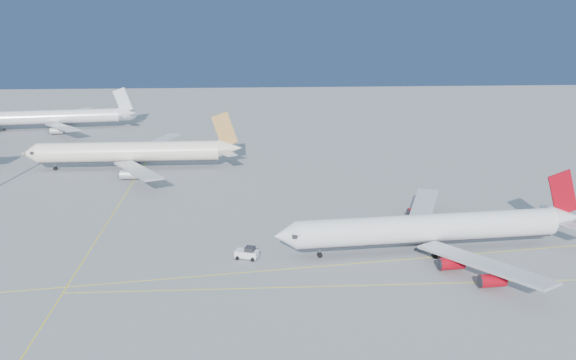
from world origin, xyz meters
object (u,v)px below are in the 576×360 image
object	(u,v)px
airliner_virgin	(434,228)
pushback_tug	(247,253)
airliner_third	(60,117)
airliner_etihad	(134,152)

from	to	relation	value
airliner_virgin	pushback_tug	distance (m)	36.70
pushback_tug	airliner_third	bearing A→B (deg)	136.78
airliner_virgin	airliner_third	size ratio (longest dim) A/B	1.09
airliner_etihad	pushback_tug	world-z (taller)	airliner_etihad
airliner_etihad	pushback_tug	size ratio (longest dim) A/B	13.31
airliner_third	pushback_tug	xyz separation A→B (m)	(71.87, -132.80, -3.55)
airliner_etihad	pushback_tug	distance (m)	77.63
airliner_virgin	airliner_etihad	distance (m)	97.50
airliner_virgin	airliner_etihad	size ratio (longest dim) A/B	0.99
airliner_virgin	pushback_tug	bearing A→B (deg)	177.46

